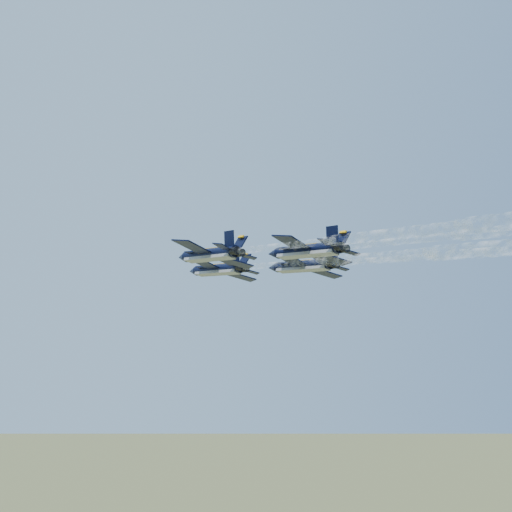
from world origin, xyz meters
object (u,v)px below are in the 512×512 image
object	(u,v)px
jet_lead	(217,270)
jet_slot	(306,251)
jet_left	(209,255)
jet_right	(302,266)

from	to	relation	value
jet_lead	jet_slot	distance (m)	24.09
jet_left	jet_right	world-z (taller)	same
jet_left	jet_lead	bearing A→B (deg)	52.16
jet_left	jet_right	bearing A→B (deg)	0.62
jet_right	jet_lead	bearing A→B (deg)	128.27
jet_lead	jet_right	size ratio (longest dim) A/B	1.00
jet_lead	jet_left	distance (m)	15.69
jet_slot	jet_right	bearing A→B (deg)	52.59
jet_lead	jet_left	world-z (taller)	same
jet_right	jet_slot	world-z (taller)	same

